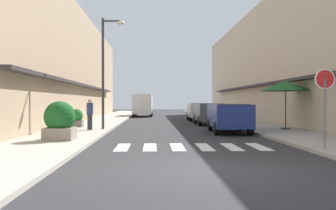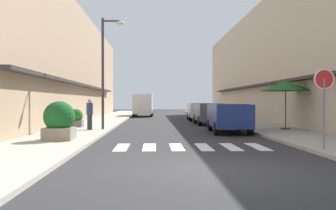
% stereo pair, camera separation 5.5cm
% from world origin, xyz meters
% --- Properties ---
extents(ground_plane, '(101.60, 101.60, 0.00)m').
position_xyz_m(ground_plane, '(0.00, 18.47, 0.00)').
color(ground_plane, '#2B2B2D').
extents(sidewalk_left, '(3.16, 64.65, 0.12)m').
position_xyz_m(sidewalk_left, '(-5.16, 18.47, 0.06)').
color(sidewalk_left, '#ADA899').
rests_on(sidewalk_left, ground_plane).
extents(sidewalk_right, '(3.16, 64.65, 0.12)m').
position_xyz_m(sidewalk_right, '(5.16, 18.47, 0.06)').
color(sidewalk_right, '#9E998E').
rests_on(sidewalk_right, ground_plane).
extents(building_row_left, '(5.50, 43.56, 8.69)m').
position_xyz_m(building_row_left, '(-9.24, 19.78, 4.34)').
color(building_row_left, tan).
rests_on(building_row_left, ground_plane).
extents(building_row_right, '(5.50, 43.56, 9.11)m').
position_xyz_m(building_row_right, '(9.24, 19.78, 4.55)').
color(building_row_right, '#C6B299').
rests_on(building_row_right, ground_plane).
extents(crosswalk, '(5.20, 2.20, 0.01)m').
position_xyz_m(crosswalk, '(-0.00, 4.29, 0.01)').
color(crosswalk, silver).
rests_on(crosswalk, ground_plane).
extents(parked_car_near, '(1.95, 4.24, 1.47)m').
position_xyz_m(parked_car_near, '(2.53, 10.07, 0.92)').
color(parked_car_near, navy).
rests_on(parked_car_near, ground_plane).
extents(parked_car_mid, '(1.81, 3.98, 1.47)m').
position_xyz_m(parked_car_mid, '(2.53, 16.71, 0.92)').
color(parked_car_mid, '#4C5156').
rests_on(parked_car_mid, ground_plane).
extents(parked_car_far, '(1.90, 4.14, 1.47)m').
position_xyz_m(parked_car_far, '(2.53, 22.34, 0.92)').
color(parked_car_far, silver).
rests_on(parked_car_far, ground_plane).
extents(delivery_van, '(2.12, 5.45, 2.37)m').
position_xyz_m(delivery_van, '(-2.38, 31.27, 1.41)').
color(delivery_van, silver).
rests_on(delivery_van, ground_plane).
extents(round_street_sign, '(0.65, 0.07, 2.49)m').
position_xyz_m(round_street_sign, '(3.99, 2.69, 2.02)').
color(round_street_sign, slate).
rests_on(round_street_sign, sidewalk_right).
extents(street_lamp, '(1.19, 0.28, 5.90)m').
position_xyz_m(street_lamp, '(-3.80, 11.25, 3.69)').
color(street_lamp, '#38383D').
rests_on(street_lamp, sidewalk_left).
extents(cafe_umbrella, '(2.70, 2.70, 2.59)m').
position_xyz_m(cafe_umbrella, '(5.75, 10.89, 2.43)').
color(cafe_umbrella, '#262626').
rests_on(cafe_umbrella, sidewalk_right).
extents(planter_corner, '(1.19, 1.19, 1.49)m').
position_xyz_m(planter_corner, '(-4.89, 5.79, 0.85)').
color(planter_corner, gray).
rests_on(planter_corner, sidewalk_left).
extents(planter_midblock, '(0.78, 0.78, 1.04)m').
position_xyz_m(planter_midblock, '(-5.77, 13.13, 0.63)').
color(planter_midblock, slate).
rests_on(planter_midblock, sidewalk_left).
extents(pedestrian_walking_near, '(0.34, 0.34, 1.62)m').
position_xyz_m(pedestrian_walking_near, '(-4.62, 10.94, 0.97)').
color(pedestrian_walking_near, '#282B33').
rests_on(pedestrian_walking_near, sidewalk_left).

